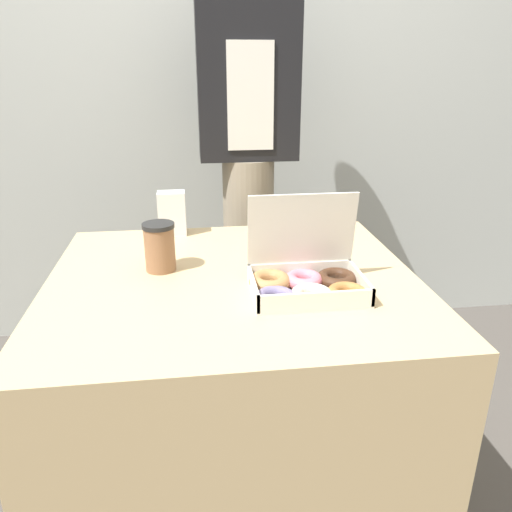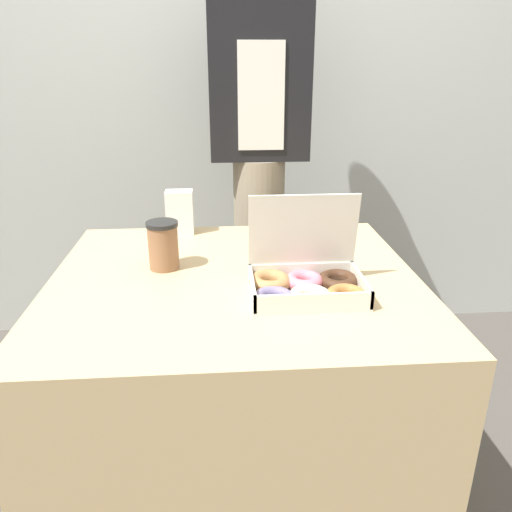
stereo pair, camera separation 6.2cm
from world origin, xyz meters
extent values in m
plane|color=#4C4742|center=(0.00, 0.00, 0.00)|extent=(14.00, 14.00, 0.00)
cube|color=#B2B7B2|center=(0.00, 1.12, 1.30)|extent=(10.00, 0.05, 2.60)
cube|color=tan|center=(0.00, 0.00, 0.37)|extent=(1.00, 0.90, 0.74)
cube|color=silver|center=(0.18, -0.13, 0.75)|extent=(0.28, 0.19, 0.01)
cube|color=silver|center=(0.04, -0.13, 0.77)|extent=(0.01, 0.19, 0.04)
cube|color=silver|center=(0.31, -0.13, 0.77)|extent=(0.01, 0.19, 0.04)
cube|color=silver|center=(0.18, -0.23, 0.77)|extent=(0.28, 0.01, 0.04)
cube|color=silver|center=(0.18, -0.04, 0.77)|extent=(0.28, 0.01, 0.04)
cube|color=silver|center=(0.18, -0.05, 0.89)|extent=(0.28, 0.03, 0.19)
torus|color=slate|center=(0.09, -0.18, 0.76)|extent=(0.14, 0.14, 0.03)
torus|color=#B27F4C|center=(0.09, -0.09, 0.77)|extent=(0.15, 0.15, 0.03)
torus|color=silver|center=(0.18, -0.18, 0.76)|extent=(0.14, 0.14, 0.03)
torus|color=pink|center=(0.18, -0.09, 0.76)|extent=(0.13, 0.13, 0.03)
torus|color=#A87038|center=(0.26, -0.18, 0.76)|extent=(0.14, 0.14, 0.03)
torus|color=#422819|center=(0.26, -0.09, 0.76)|extent=(0.14, 0.14, 0.03)
cylinder|color=#8C6042|center=(-0.20, 0.08, 0.80)|extent=(0.08, 0.08, 0.12)
cylinder|color=black|center=(-0.20, 0.08, 0.87)|extent=(0.09, 0.09, 0.01)
cube|color=silver|center=(-0.17, 0.39, 0.82)|extent=(0.09, 0.06, 0.15)
cylinder|color=gray|center=(0.13, 0.72, 0.47)|extent=(0.21, 0.21, 0.93)
cube|color=black|center=(0.13, 0.72, 1.23)|extent=(0.38, 0.17, 0.59)
cube|color=silver|center=(0.13, 0.63, 1.17)|extent=(0.17, 0.01, 0.38)
camera|label=1|loc=(-0.10, -1.24, 1.29)|focal=35.00mm
camera|label=2|loc=(-0.04, -1.25, 1.29)|focal=35.00mm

